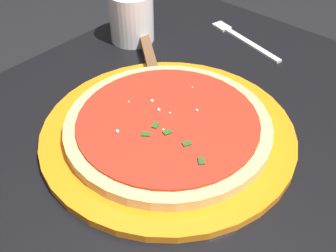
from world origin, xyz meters
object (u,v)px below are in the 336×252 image
object	(u,v)px
serving_plate	(168,133)
pizza_server	(151,65)
pizza	(168,125)
fork	(242,39)
cup_tall_drink	(132,17)

from	to	relation	value
serving_plate	pizza_server	world-z (taller)	pizza_server
pizza	pizza_server	bearing A→B (deg)	51.38
serving_plate	pizza	world-z (taller)	pizza
fork	cup_tall_drink	bearing A→B (deg)	130.81
pizza_server	fork	bearing A→B (deg)	-14.36
cup_tall_drink	fork	bearing A→B (deg)	-49.19
pizza	fork	size ratio (longest dim) A/B	1.64
cup_tall_drink	pizza	bearing A→B (deg)	-124.88
serving_plate	fork	distance (m)	0.33
serving_plate	cup_tall_drink	bearing A→B (deg)	55.13
pizza	pizza_server	size ratio (longest dim) A/B	1.52
cup_tall_drink	fork	distance (m)	0.22
pizza	cup_tall_drink	xyz separation A→B (m)	(0.17, 0.25, 0.03)
pizza	pizza_server	world-z (taller)	pizza
serving_plate	fork	size ratio (longest dim) A/B	2.04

